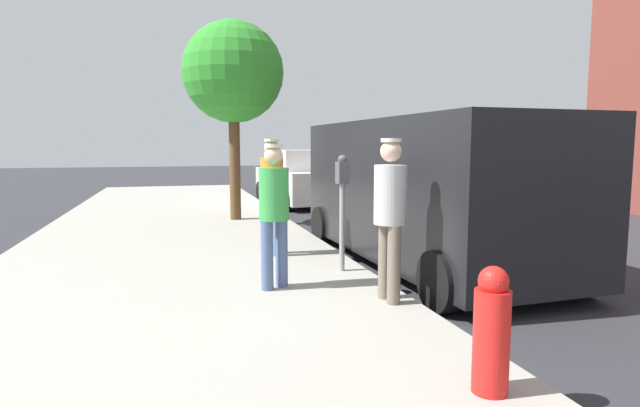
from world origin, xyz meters
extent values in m
plane|color=#2D2D33|center=(0.00, 0.00, 0.00)|extent=(80.00, 80.00, 0.00)
cube|color=#9E998E|center=(3.50, 0.00, 0.07)|extent=(5.00, 32.00, 0.15)
cylinder|color=gray|center=(1.35, -0.65, 0.72)|extent=(0.07, 0.07, 1.15)
cube|color=#4C4C51|center=(1.35, -0.65, 1.44)|extent=(0.14, 0.18, 0.28)
sphere|color=#47474C|center=(1.35, -0.65, 1.61)|extent=(0.12, 0.12, 0.12)
cylinder|color=#4C608C|center=(2.10, -1.97, 0.57)|extent=(0.14, 0.14, 0.83)
cylinder|color=#4C608C|center=(1.99, -1.78, 0.57)|extent=(0.14, 0.14, 0.83)
cylinder|color=orange|center=(2.04, -1.88, 1.30)|extent=(0.34, 0.34, 0.63)
sphere|color=tan|center=(2.04, -1.88, 1.75)|extent=(0.23, 0.23, 0.23)
cylinder|color=silver|center=(2.04, -1.88, 1.87)|extent=(0.21, 0.21, 0.04)
cylinder|color=#4C608C|center=(2.45, -0.02, 0.55)|extent=(0.14, 0.14, 0.79)
cylinder|color=#4C608C|center=(2.26, -0.13, 0.55)|extent=(0.14, 0.14, 0.79)
cylinder|color=green|center=(2.36, -0.07, 1.24)|extent=(0.34, 0.34, 0.60)
sphere|color=beige|center=(2.36, -0.07, 1.68)|extent=(0.22, 0.22, 0.22)
cylinder|color=silver|center=(2.36, -0.07, 1.78)|extent=(0.20, 0.20, 0.04)
cylinder|color=#726656|center=(1.28, 0.86, 0.56)|extent=(0.14, 0.14, 0.82)
cylinder|color=#726656|center=(1.29, 0.64, 0.56)|extent=(0.14, 0.14, 0.82)
cylinder|color=#B7B7B7|center=(1.28, 0.75, 1.28)|extent=(0.34, 0.34, 0.62)
sphere|color=beige|center=(1.28, 0.75, 1.73)|extent=(0.22, 0.22, 0.22)
cylinder|color=silver|center=(1.28, 0.75, 1.84)|extent=(0.21, 0.21, 0.04)
cube|color=black|center=(-0.15, -1.24, 1.17)|extent=(2.18, 5.27, 1.96)
cube|color=black|center=(-0.06, -3.69, 1.56)|extent=(1.84, 0.15, 0.88)
cylinder|color=black|center=(0.87, -3.26, 0.34)|extent=(0.24, 0.69, 0.68)
cylinder|color=black|center=(-1.03, -3.33, 0.34)|extent=(0.24, 0.69, 0.68)
cylinder|color=black|center=(0.73, 0.84, 0.34)|extent=(0.24, 0.69, 0.68)
cylinder|color=black|center=(-1.17, 0.77, 0.34)|extent=(0.24, 0.69, 0.68)
cube|color=white|center=(-0.28, -9.67, 0.61)|extent=(2.10, 4.51, 0.89)
cube|color=white|center=(-0.30, -9.45, 1.35)|extent=(1.72, 2.08, 0.60)
cylinder|color=black|center=(0.68, -11.26, 0.30)|extent=(0.26, 0.61, 0.60)
cylinder|color=black|center=(-1.04, -11.37, 0.30)|extent=(0.26, 0.61, 0.60)
cylinder|color=black|center=(0.47, -7.97, 0.30)|extent=(0.26, 0.61, 0.60)
cylinder|color=black|center=(-1.25, -8.08, 0.30)|extent=(0.26, 0.61, 0.60)
cylinder|color=brown|center=(2.14, -5.82, 1.38)|extent=(0.24, 0.24, 2.45)
sphere|color=#30902C|center=(2.14, -5.82, 3.37)|extent=(2.19, 2.19, 2.19)
cylinder|color=red|center=(1.45, 2.82, 0.50)|extent=(0.24, 0.24, 0.70)
sphere|color=red|center=(1.45, 2.82, 0.91)|extent=(0.20, 0.20, 0.20)
camera|label=1|loc=(3.44, 5.69, 1.79)|focal=29.04mm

